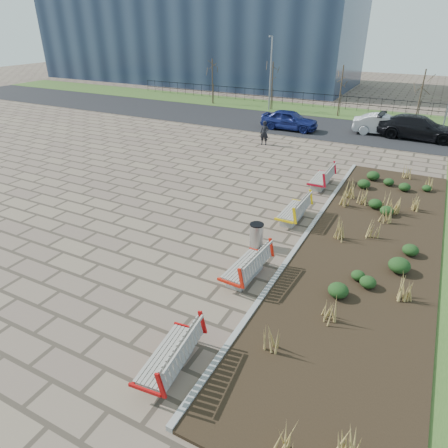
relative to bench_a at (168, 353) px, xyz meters
The scene contains 21 objects.
ground 4.03m from the bench_a, 138.56° to the left, with size 120.00×120.00×0.00m, color #6E5E4B.
planting_bed 8.32m from the bench_a, 66.98° to the left, with size 4.50×18.00×0.10m, color black.
planting_curb 7.71m from the bench_a, 83.14° to the left, with size 0.16×18.00×0.15m, color gray.
grass_verge_far 30.80m from the bench_a, 95.59° to the left, with size 80.00×5.00×0.04m, color #33511E.
road 24.83m from the bench_a, 96.94° to the left, with size 80.00×7.00×0.02m, color black.
bench_a is the anchor object (origin of this frame).
bench_b 4.21m from the bench_a, 90.00° to the left, with size 0.90×2.10×1.00m, color red, non-canonical shape.
bench_c 8.80m from the bench_a, 90.00° to the left, with size 0.90×2.10×1.00m, color yellow, non-canonical shape.
bench_d 12.95m from the bench_a, 90.00° to the left, with size 0.90×2.10×1.00m, color #B00B1E, non-canonical shape.
litter_bin 6.20m from the bench_a, 94.35° to the left, with size 0.49×0.49×0.88m, color #B2B2B7.
pedestrian 19.16m from the bench_a, 105.85° to the left, with size 0.56×0.37×1.53m, color black.
car_blue 23.49m from the bench_a, 102.54° to the left, with size 1.66×4.14×1.41m, color navy.
car_silver 24.67m from the bench_a, 87.14° to the left, with size 1.45×4.16×1.37m, color #A5A7AD.
car_black 24.77m from the bench_a, 81.95° to the left, with size 2.16×5.31×1.54m, color black.
tree_a 32.82m from the bench_a, 117.23° to the left, with size 1.40×1.40×4.00m, color #4C3D2D, non-canonical shape.
tree_b 30.54m from the bench_a, 107.16° to the left, with size 1.40×1.40×4.00m, color #4C3D2D, non-canonical shape.
tree_c 29.34m from the bench_a, 95.88° to the left, with size 1.40×1.40×4.00m, color #4C3D2D, non-canonical shape.
tree_d 29.34m from the bench_a, 84.12° to the left, with size 1.40×1.40×4.00m, color #4C3D2D, non-canonical shape.
lamp_west 30.14m from the bench_a, 107.44° to the left, with size 0.24×0.60×6.00m, color gray, non-canonical shape.
railing_fence 32.29m from the bench_a, 95.33° to the left, with size 44.00×0.10×1.20m, color black, non-canonical shape.
building_glass 49.93m from the bench_a, 120.38° to the left, with size 40.00×14.00×15.00m, color #192338.
Camera 1 is at (7.27, -8.06, 7.35)m, focal length 32.00 mm.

